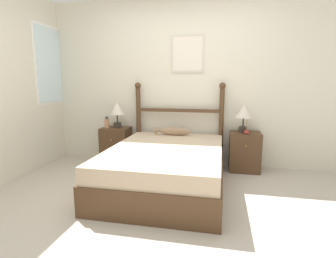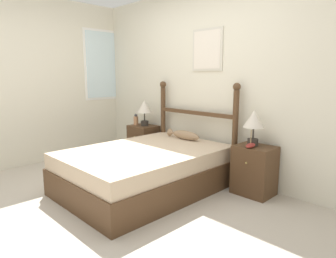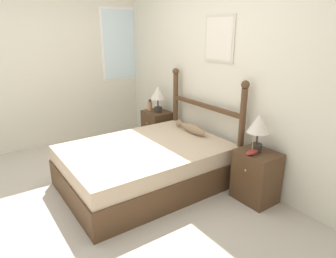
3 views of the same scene
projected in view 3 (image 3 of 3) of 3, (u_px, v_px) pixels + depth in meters
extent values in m
plane|color=#B7AD9E|center=(96.00, 203.00, 3.29)|extent=(16.00, 16.00, 0.00)
cube|color=beige|center=(216.00, 74.00, 3.82)|extent=(6.40, 0.06, 2.55)
cube|color=beige|center=(219.00, 39.00, 3.61)|extent=(0.50, 0.02, 0.55)
cube|color=silver|center=(219.00, 39.00, 3.61)|extent=(0.44, 0.01, 0.49)
cube|color=beige|center=(35.00, 66.00, 4.54)|extent=(0.06, 6.40, 2.55)
cube|color=white|center=(130.00, 44.00, 5.30)|extent=(0.01, 1.07, 1.22)
cube|color=silver|center=(130.00, 44.00, 5.29)|extent=(0.01, 0.99, 1.14)
cube|color=#4C331E|center=(146.00, 172.00, 3.65)|extent=(1.37, 1.91, 0.32)
cube|color=#CCB293|center=(146.00, 153.00, 3.57)|extent=(1.33, 1.87, 0.18)
cylinder|color=#4C331E|center=(175.00, 114.00, 4.51)|extent=(0.07, 0.07, 1.19)
sphere|color=#4C331E|center=(176.00, 71.00, 4.31)|extent=(0.10, 0.10, 0.10)
cylinder|color=#4C331E|center=(241.00, 139.00, 3.51)|extent=(0.07, 0.07, 1.19)
sphere|color=#4C331E|center=(245.00, 85.00, 3.31)|extent=(0.10, 0.10, 0.10)
cube|color=#4C331E|center=(205.00, 106.00, 3.93)|extent=(1.30, 0.05, 0.05)
cube|color=#4C331E|center=(157.00, 129.00, 4.83)|extent=(0.43, 0.35, 0.57)
sphere|color=tan|center=(147.00, 123.00, 4.68)|extent=(0.02, 0.02, 0.02)
cube|color=#4C331E|center=(256.00, 176.00, 3.28)|extent=(0.43, 0.35, 0.57)
sphere|color=tan|center=(246.00, 170.00, 3.14)|extent=(0.02, 0.02, 0.02)
cylinder|color=#2D2823|center=(158.00, 110.00, 4.69)|extent=(0.12, 0.12, 0.08)
cylinder|color=#2D2823|center=(158.00, 103.00, 4.66)|extent=(0.02, 0.02, 0.13)
cone|color=beige|center=(158.00, 92.00, 4.61)|extent=(0.24, 0.24, 0.20)
cylinder|color=#2D2823|center=(256.00, 147.00, 3.21)|extent=(0.12, 0.12, 0.08)
cylinder|color=#2D2823|center=(257.00, 138.00, 3.17)|extent=(0.02, 0.02, 0.13)
cone|color=beige|center=(259.00, 123.00, 3.12)|extent=(0.24, 0.24, 0.20)
cylinder|color=tan|center=(150.00, 106.00, 4.78)|extent=(0.08, 0.08, 0.14)
sphere|color=#333338|center=(150.00, 101.00, 4.75)|extent=(0.05, 0.05, 0.05)
ellipsoid|color=maroon|center=(252.00, 152.00, 3.12)|extent=(0.07, 0.16, 0.05)
cylinder|color=#997F56|center=(253.00, 143.00, 3.09)|extent=(0.01, 0.01, 0.15)
ellipsoid|color=#997A5B|center=(193.00, 129.00, 3.95)|extent=(0.47, 0.11, 0.12)
cone|color=#997A5B|center=(181.00, 124.00, 4.16)|extent=(0.08, 0.11, 0.11)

